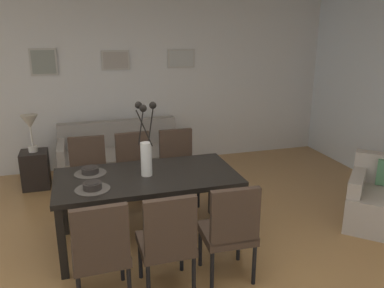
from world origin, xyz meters
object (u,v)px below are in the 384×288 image
dining_chair_mid_left (230,228)px  framed_picture_left (44,62)px  dining_table (147,182)px  dining_chair_far_right (135,167)px  bowl_near_left (92,185)px  dining_chair_mid_right (178,163)px  centerpiece_vase (146,148)px  dining_chair_near_left (101,249)px  side_table (36,169)px  framed_picture_right (181,59)px  bowl_near_right (90,170)px  framed_picture_center (116,60)px  sofa (122,159)px  dining_chair_near_right (88,172)px  dining_chair_far_left (168,239)px  table_lamp (30,125)px

dining_chair_mid_left → framed_picture_left: framed_picture_left is taller
dining_chair_mid_left → dining_table: bearing=123.3°
dining_table → dining_chair_far_right: (0.01, 0.88, -0.15)m
dining_chair_mid_left → bowl_near_left: dining_chair_mid_left is taller
dining_chair_mid_right → centerpiece_vase: centerpiece_vase is taller
dining_table → centerpiece_vase: bearing=55.3°
dining_chair_mid_left → centerpiece_vase: (-0.56, 0.85, 0.51)m
dining_chair_near_left → dining_chair_mid_right: bearing=58.3°
side_table → framed_picture_right: 2.72m
dining_chair_mid_left → bowl_near_right: (-1.10, 1.06, 0.27)m
dining_chair_mid_right → framed_picture_center: bearing=109.3°
dining_chair_near_left → centerpiece_vase: bearing=58.5°
bowl_near_right → framed_picture_right: bearing=55.0°
dining_table → bowl_near_left: size_ratio=10.59×
framed_picture_center → dining_chair_far_right: bearing=-89.7°
centerpiece_vase → sofa: centerpiece_vase is taller
dining_chair_near_right → sofa: (0.50, 1.03, -0.23)m
dining_chair_far_left → dining_chair_mid_right: 1.83m
dining_chair_mid_left → centerpiece_vase: bearing=123.2°
dining_chair_far_right → framed_picture_center: framed_picture_center is taller
dining_table → framed_picture_left: size_ratio=4.70×
dining_chair_near_left → centerpiece_vase: 1.14m
dining_chair_near_left → framed_picture_left: 3.53m
dining_chair_near_left → dining_chair_mid_right: same height
dining_chair_mid_right → bowl_near_left: bearing=-135.0°
sofa → dining_chair_near_right: bearing=-115.8°
dining_chair_far_left → side_table: size_ratio=1.77×
dining_chair_near_right → dining_chair_mid_left: same height
dining_chair_near_right → framed_picture_center: framed_picture_center is taller
dining_table → dining_chair_near_left: 1.02m
dining_chair_mid_right → framed_picture_left: size_ratio=2.40×
table_lamp → framed_picture_right: bearing=14.4°
bowl_near_right → sofa: (0.49, 1.68, -0.50)m
dining_chair_near_left → centerpiece_vase: (0.53, 0.86, 0.51)m
framed_picture_left → framed_picture_right: size_ratio=0.88×
table_lamp → dining_chair_far_right: bearing=-38.1°
dining_chair_near_right → table_lamp: table_lamp is taller
dining_chair_far_right → dining_chair_mid_right: 0.54m
table_lamp → framed_picture_center: bearing=25.1°
bowl_near_left → bowl_near_right: size_ratio=1.00×
dining_chair_near_right → dining_chair_far_right: bearing=2.5°
bowl_near_right → bowl_near_left: bearing=-90.0°
dining_chair_near_left → sofa: bearing=80.1°
framed_picture_left → sofa: bearing=-29.4°
framed_picture_center → dining_chair_mid_left: bearing=-80.4°
dining_chair_mid_left → framed_picture_center: size_ratio=2.19×
dining_chair_near_right → framed_picture_left: 2.01m
table_lamp → bowl_near_right: bearing=-67.1°
side_table → framed_picture_center: 1.96m
dining_chair_far_right → dining_chair_mid_left: bearing=-72.4°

